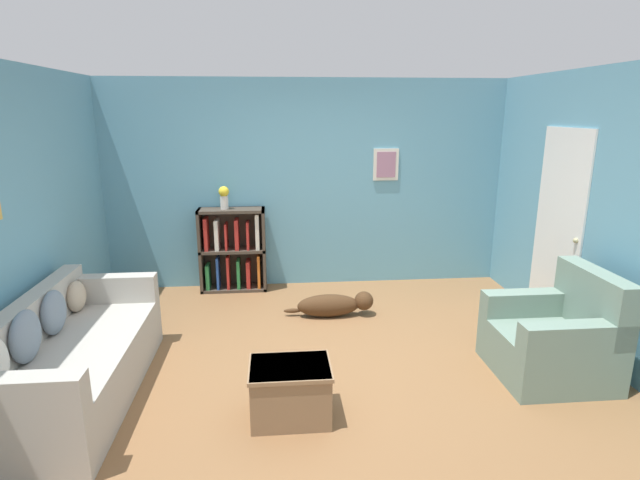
% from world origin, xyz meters
% --- Properties ---
extents(ground_plane, '(14.00, 14.00, 0.00)m').
position_xyz_m(ground_plane, '(0.00, 0.00, 0.00)').
color(ground_plane, brown).
extents(wall_back, '(5.60, 0.13, 2.60)m').
position_xyz_m(wall_back, '(0.00, 2.25, 1.30)').
color(wall_back, '#609EB7').
rests_on(wall_back, ground_plane).
extents(wall_left, '(0.13, 5.00, 2.60)m').
position_xyz_m(wall_left, '(-2.55, -0.00, 1.30)').
color(wall_left, '#609EB7').
rests_on(wall_left, ground_plane).
extents(wall_right, '(0.16, 5.00, 2.60)m').
position_xyz_m(wall_right, '(2.55, 0.02, 1.29)').
color(wall_right, '#609EB7').
rests_on(wall_right, ground_plane).
extents(couch, '(0.85, 2.02, 0.84)m').
position_xyz_m(couch, '(-2.04, -0.36, 0.32)').
color(couch, '#ADA89E').
rests_on(couch, ground_plane).
extents(bookshelf, '(0.82, 0.30, 1.04)m').
position_xyz_m(bookshelf, '(-0.95, 2.05, 0.51)').
color(bookshelf, '#42382D').
rests_on(bookshelf, ground_plane).
extents(recliner_chair, '(0.88, 0.89, 0.93)m').
position_xyz_m(recliner_chair, '(1.95, -0.34, 0.33)').
color(recliner_chair, gray).
rests_on(recliner_chair, ground_plane).
extents(coffee_table, '(0.60, 0.45, 0.42)m').
position_xyz_m(coffee_table, '(-0.33, -0.77, 0.22)').
color(coffee_table, '#846647').
rests_on(coffee_table, ground_plane).
extents(dog, '(0.99, 0.23, 0.27)m').
position_xyz_m(dog, '(0.22, 1.07, 0.13)').
color(dog, '#472D19').
rests_on(dog, ground_plane).
extents(vase, '(0.13, 0.13, 0.28)m').
position_xyz_m(vase, '(-1.02, 2.03, 1.20)').
color(vase, silver).
rests_on(vase, bookshelf).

